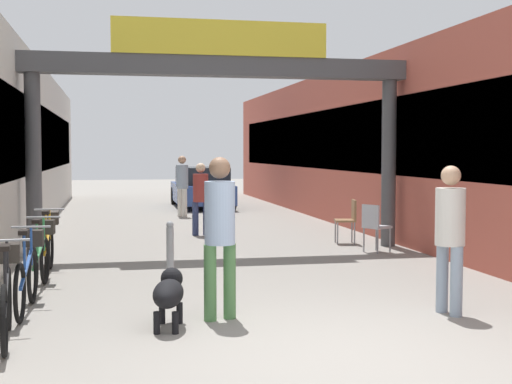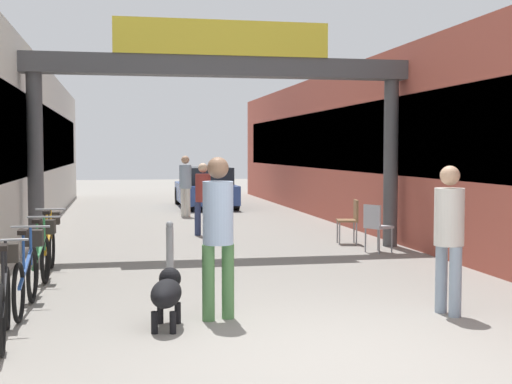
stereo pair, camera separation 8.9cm
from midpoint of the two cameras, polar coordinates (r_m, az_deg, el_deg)
The scene contains 16 objects.
ground_plane at distance 6.80m, azimuth 6.29°, elevation -12.78°, with size 80.00×80.00×0.00m, color gray.
storefront_right at distance 18.62m, azimuth 11.26°, elevation 3.57°, with size 3.00×26.00×3.95m.
arcade_sign_gateway at distance 13.36m, azimuth -2.58°, elevation 8.25°, with size 7.40×0.47×4.26m.
pedestrian_with_dog at distance 7.90m, azimuth -2.73°, elevation -2.74°, with size 0.42×0.42×1.81m.
pedestrian_companion at distance 8.45m, azimuth 15.48°, elevation -2.92°, with size 0.41×0.41×1.71m.
pedestrian_carrying_crate at distance 15.80m, azimuth -4.10°, elevation -0.19°, with size 0.38×0.35×1.61m.
pedestrian_elderly_walking at distance 20.24m, azimuth -5.54°, elevation 0.82°, with size 0.46×0.46×1.73m.
dog_on_leash at distance 7.72m, azimuth -6.80°, elevation -7.95°, with size 0.45×0.85×0.60m.
bicycle_black_nearest at distance 7.58m, azimuth -19.15°, elevation -7.86°, with size 0.46×1.69×0.98m.
bicycle_blue_second at distance 8.84m, azimuth -17.57°, elevation -6.24°, with size 0.46×1.69×0.98m.
bicycle_green_third at distance 10.11m, azimuth -16.61°, elevation -5.03°, with size 0.46×1.69×0.98m.
bicycle_orange_farthest at distance 11.42m, azimuth -16.02°, elevation -4.07°, with size 0.46×1.69×0.98m.
bollard_post_metal at distance 9.63m, azimuth -6.64°, elevation -5.07°, with size 0.10×0.10×0.94m.
cafe_chair_aluminium_nearer at distance 13.29m, azimuth 9.75°, elevation -2.51°, with size 0.54×0.54×0.89m.
cafe_chair_wood_farther at distance 14.49m, azimuth 7.78°, elevation -2.01°, with size 0.46×0.46×0.89m.
parked_car_blue at distance 23.59m, azimuth -3.96°, elevation 0.33°, with size 1.83×4.02×1.33m.
Camera 2 is at (-1.91, -6.24, 1.89)m, focal length 50.00 mm.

